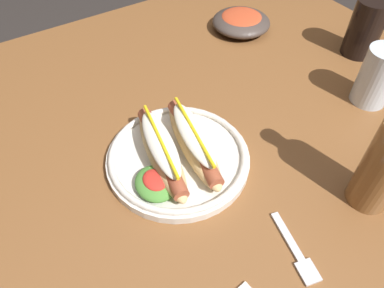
% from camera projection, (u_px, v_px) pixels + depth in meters
% --- Properties ---
extents(dining_table, '(1.32, 1.07, 0.74)m').
position_uv_depth(dining_table, '(272.00, 177.00, 0.74)').
color(dining_table, brown).
rests_on(dining_table, ground_plane).
extents(hot_dog_plate, '(0.26, 0.26, 0.08)m').
position_uv_depth(hot_dog_plate, '(177.00, 153.00, 0.64)').
color(hot_dog_plate, silver).
rests_on(hot_dog_plate, dining_table).
extents(fork, '(0.12, 0.05, 0.00)m').
position_uv_depth(fork, '(297.00, 253.00, 0.54)').
color(fork, silver).
rests_on(fork, dining_table).
extents(soda_cup, '(0.08, 0.08, 0.13)m').
position_uv_depth(soda_cup, '(365.00, 28.00, 0.84)').
color(soda_cup, black).
rests_on(soda_cup, dining_table).
extents(water_cup, '(0.07, 0.07, 0.12)m').
position_uv_depth(water_cup, '(378.00, 77.00, 0.73)').
color(water_cup, silver).
rests_on(water_cup, dining_table).
extents(side_bowl, '(0.15, 0.15, 0.05)m').
position_uv_depth(side_bowl, '(241.00, 21.00, 0.95)').
color(side_bowl, '#423833').
rests_on(side_bowl, dining_table).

